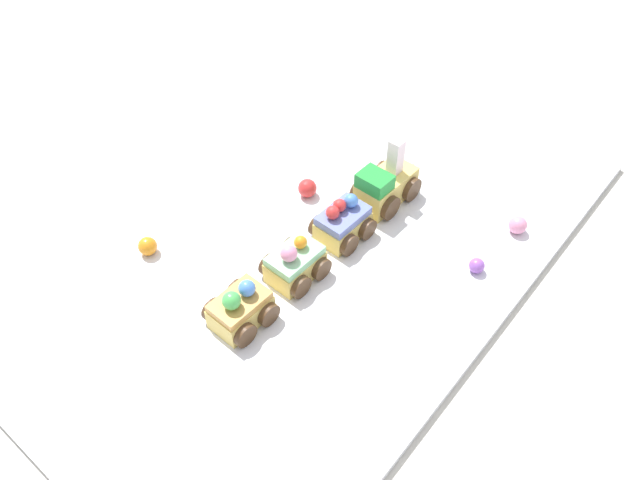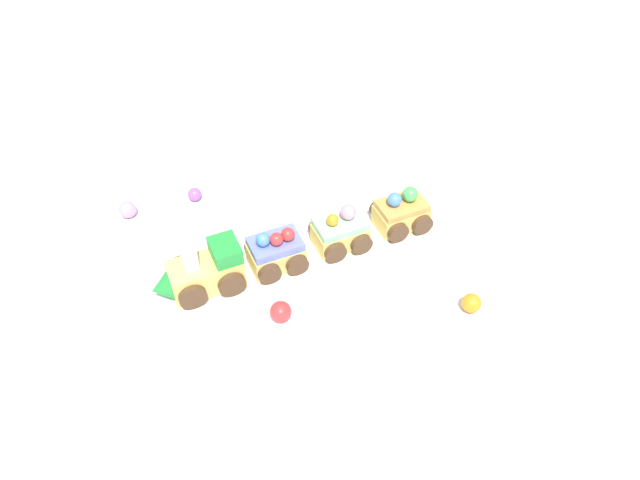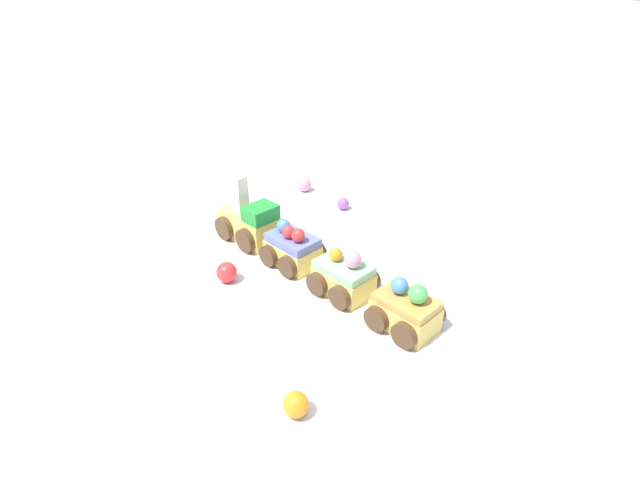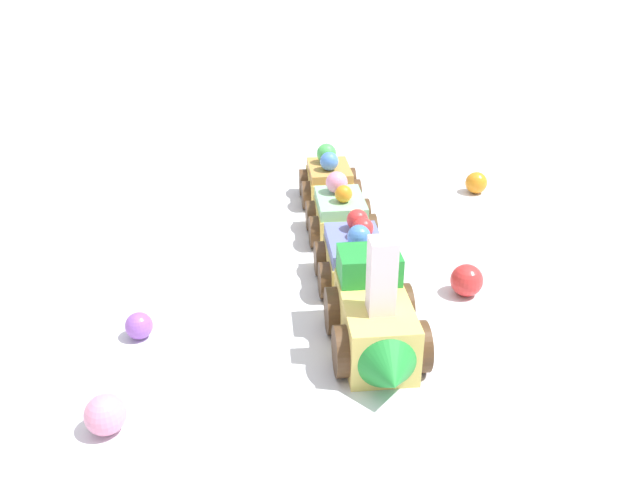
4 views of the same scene
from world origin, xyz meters
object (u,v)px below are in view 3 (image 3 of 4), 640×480
Objects in this scene: cake_car_mint at (344,277)px; gumball_purple at (343,204)px; cake_car_blueberry at (293,249)px; cake_car_caramel at (406,311)px; cake_train_locomotive at (247,222)px; gumball_red at (227,272)px; gumball_orange at (296,404)px; gumball_pink at (304,185)px.

cake_car_mint is 0.23m from gumball_purple.
cake_car_caramel is at bearing -179.84° from cake_car_blueberry.
cake_car_blueberry is 0.09m from cake_car_mint.
cake_train_locomotive reaches higher than gumball_red.
cake_car_caramel reaches higher than gumball_purple.
cake_car_caramel is at bearing -89.98° from gumball_orange.
cake_car_caramel is at bearing 144.50° from gumball_purple.
cake_car_mint is at bearing 131.35° from gumball_purple.
cake_car_blueberry is 3.52× the size of gumball_purple.
cake_car_mint reaches higher than gumball_orange.
cake_car_caramel is (-0.19, 0.00, -0.00)m from cake_car_blueberry.
cake_car_blueberry reaches higher than gumball_red.
cake_car_caramel is at bearing 152.03° from gumball_pink.
cake_car_blueberry is 0.24m from gumball_pink.
gumball_pink is (0.16, -0.18, -0.01)m from cake_car_blueberry.
gumball_pink is 0.92× the size of gumball_red.
gumball_orange is 0.24m from gumball_red.
cake_car_blueberry is at bearing 109.06° from gumball_purple.
cake_car_caramel is 3.52× the size of gumball_purple.
cake_car_mint is 2.86× the size of gumball_orange.
cake_train_locomotive is 1.64× the size of cake_car_caramel.
cake_car_caramel reaches higher than gumball_orange.
gumball_red is (0.22, -0.09, 0.00)m from gumball_orange.
gumball_red is at bearing 36.18° from cake_car_mint.
gumball_red is (-0.07, 0.09, -0.01)m from cake_train_locomotive.
gumball_pink is 0.49m from gumball_orange.
cake_train_locomotive reaches higher than gumball_pink.
gumball_orange is (-0.19, 0.18, -0.01)m from cake_car_blueberry.
cake_car_caramel is (-0.09, 0.00, 0.00)m from cake_car_mint.
cake_car_mint reaches higher than cake_car_caramel.
cake_car_mint is 1.00× the size of cake_car_caramel.
gumball_purple is (0.06, -0.17, -0.01)m from cake_car_blueberry.
cake_car_blueberry is 0.26m from gumball_orange.
cake_train_locomotive is 0.17m from gumball_purple.
cake_car_blueberry is 0.09m from gumball_red.
cake_train_locomotive reaches higher than cake_car_caramel.
gumball_orange is at bearing 120.07° from cake_car_mint.
gumball_purple is at bearing -83.72° from gumball_red.
cake_train_locomotive is at bearing 76.12° from gumball_purple.
gumball_purple is at bearing -33.90° from cake_car_caramel.
cake_car_blueberry is at bearing 131.28° from gumball_pink.
cake_car_mint is 0.20m from gumball_orange.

